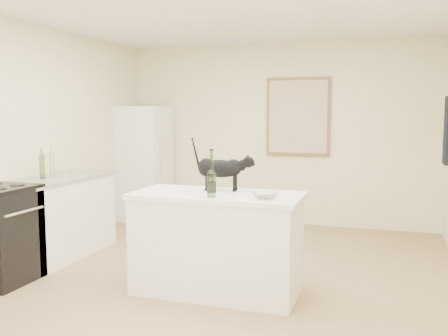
% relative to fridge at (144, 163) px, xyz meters
% --- Properties ---
extents(floor, '(5.50, 5.50, 0.00)m').
position_rel_fridge_xyz_m(floor, '(1.95, -2.35, -0.85)').
color(floor, '#977850').
rests_on(floor, ground).
extents(ceiling, '(5.50, 5.50, 0.00)m').
position_rel_fridge_xyz_m(ceiling, '(1.95, -2.35, 1.75)').
color(ceiling, white).
rests_on(ceiling, ground).
extents(wall_back, '(4.50, 0.00, 4.50)m').
position_rel_fridge_xyz_m(wall_back, '(1.95, 0.40, 0.45)').
color(wall_back, beige).
rests_on(wall_back, ground).
extents(wall_left, '(0.00, 5.50, 5.50)m').
position_rel_fridge_xyz_m(wall_left, '(-0.30, -2.35, 0.45)').
color(wall_left, beige).
rests_on(wall_left, ground).
extents(island_base, '(1.44, 0.67, 0.86)m').
position_rel_fridge_xyz_m(island_base, '(2.05, -2.55, -0.42)').
color(island_base, white).
rests_on(island_base, floor).
extents(island_top, '(1.50, 0.70, 0.04)m').
position_rel_fridge_xyz_m(island_top, '(2.05, -2.55, 0.03)').
color(island_top, white).
rests_on(island_top, island_base).
extents(left_cabinets, '(0.60, 1.40, 0.86)m').
position_rel_fridge_xyz_m(left_cabinets, '(0.00, -2.05, -0.42)').
color(left_cabinets, white).
rests_on(left_cabinets, floor).
extents(left_countertop, '(0.62, 1.44, 0.04)m').
position_rel_fridge_xyz_m(left_countertop, '(0.00, -2.05, 0.03)').
color(left_countertop, gray).
rests_on(left_countertop, left_cabinets).
extents(fridge, '(0.68, 0.68, 1.70)m').
position_rel_fridge_xyz_m(fridge, '(0.00, 0.00, 0.00)').
color(fridge, white).
rests_on(fridge, floor).
extents(artwork_frame, '(0.90, 0.03, 1.10)m').
position_rel_fridge_xyz_m(artwork_frame, '(2.25, 0.37, 0.70)').
color(artwork_frame, brown).
rests_on(artwork_frame, wall_back).
extents(artwork_canvas, '(0.82, 0.00, 1.02)m').
position_rel_fridge_xyz_m(artwork_canvas, '(2.25, 0.35, 0.70)').
color(artwork_canvas, beige).
rests_on(artwork_canvas, wall_back).
extents(black_cat, '(0.53, 0.22, 0.36)m').
position_rel_fridge_xyz_m(black_cat, '(2.03, -2.39, 0.23)').
color(black_cat, black).
rests_on(black_cat, island_top).
extents(wine_bottle, '(0.09, 0.09, 0.36)m').
position_rel_fridge_xyz_m(wine_bottle, '(2.07, -2.75, 0.23)').
color(wine_bottle, '#255221').
rests_on(wine_bottle, island_top).
extents(glass_bowl, '(0.29, 0.29, 0.05)m').
position_rel_fridge_xyz_m(glass_bowl, '(2.52, -2.70, 0.08)').
color(glass_bowl, silver).
rests_on(glass_bowl, island_top).
extents(fridge_paper, '(0.01, 0.13, 0.17)m').
position_rel_fridge_xyz_m(fridge_paper, '(0.34, 0.09, 0.29)').
color(fridge_paper, silver).
rests_on(fridge_paper, fridge).
extents(counter_bottle_cluster, '(0.09, 0.19, 0.27)m').
position_rel_fridge_xyz_m(counter_bottle_cluster, '(-0.03, -2.17, 0.19)').
color(counter_bottle_cluster, '#AAB8AA').
rests_on(counter_bottle_cluster, left_countertop).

